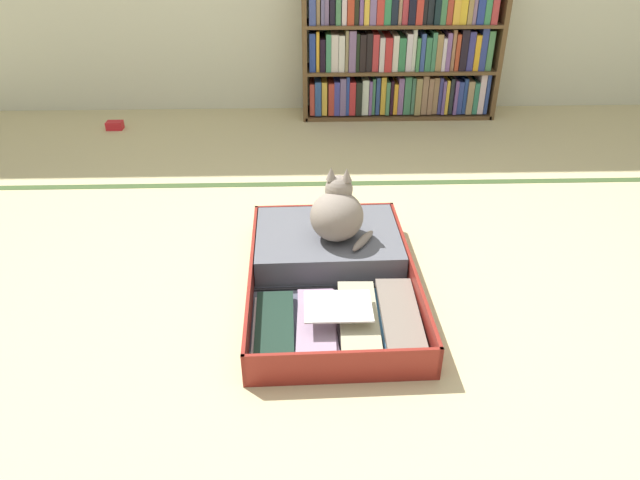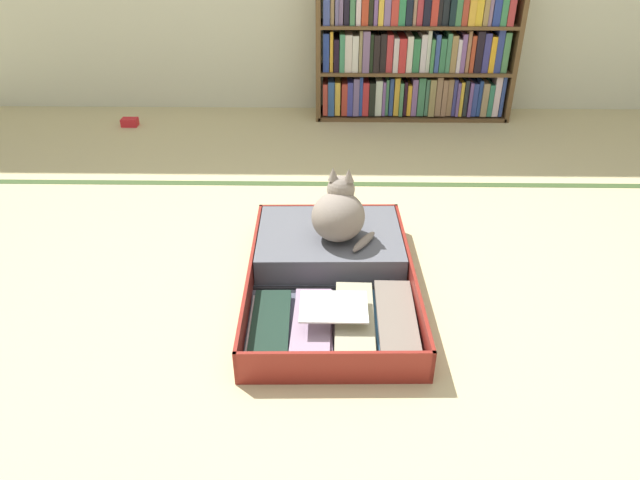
{
  "view_description": "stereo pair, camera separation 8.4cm",
  "coord_description": "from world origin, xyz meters",
  "views": [
    {
      "loc": [
        -0.19,
        -1.52,
        1.27
      ],
      "look_at": [
        -0.13,
        0.3,
        0.18
      ],
      "focal_mm": 32.26,
      "sensor_mm": 36.0,
      "label": 1
    },
    {
      "loc": [
        -0.1,
        -1.52,
        1.27
      ],
      "look_at": [
        -0.13,
        0.3,
        0.18
      ],
      "focal_mm": 32.26,
      "sensor_mm": 36.0,
      "label": 2
    }
  ],
  "objects": [
    {
      "name": "open_suitcase",
      "position": [
        -0.09,
        0.31,
        0.05
      ],
      "size": [
        0.62,
        0.96,
        0.12
      ],
      "color": "maroon",
      "rests_on": "ground_plane"
    },
    {
      "name": "small_red_pouch",
      "position": [
        -1.38,
        2.01,
        0.02
      ],
      "size": [
        0.1,
        0.07,
        0.05
      ],
      "color": "red",
      "rests_on": "ground_plane"
    },
    {
      "name": "black_cat",
      "position": [
        -0.06,
        0.43,
        0.22
      ],
      "size": [
        0.28,
        0.26,
        0.28
      ],
      "color": "gray",
      "rests_on": "open_suitcase"
    },
    {
      "name": "ground_plane",
      "position": [
        0.0,
        0.0,
        0.0
      ],
      "size": [
        10.0,
        10.0,
        0.0
      ],
      "primitive_type": "plane",
      "color": "#CEBF8A"
    },
    {
      "name": "tatami_border",
      "position": [
        0.0,
        1.16,
        0.0
      ],
      "size": [
        4.8,
        0.05,
        0.0
      ],
      "color": "#3A5128",
      "rests_on": "ground_plane"
    },
    {
      "name": "bookshelf",
      "position": [
        0.44,
        2.24,
        0.43
      ],
      "size": [
        1.26,
        0.27,
        0.9
      ],
      "color": "brown",
      "rests_on": "ground_plane"
    }
  ]
}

